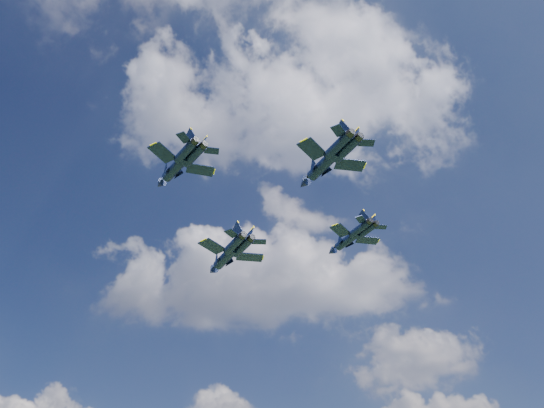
% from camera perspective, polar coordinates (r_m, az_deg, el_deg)
% --- Properties ---
extents(jet_lead, '(14.54, 16.90, 4.31)m').
position_cam_1_polar(jet_lead, '(107.30, -5.09, -5.79)').
color(jet_lead, black).
extents(jet_left, '(13.33, 13.46, 3.64)m').
position_cam_1_polar(jet_left, '(88.28, -10.45, 3.74)').
color(jet_left, black).
extents(jet_right, '(11.99, 13.41, 3.47)m').
position_cam_1_polar(jet_right, '(103.08, 8.01, -3.92)').
color(jet_right, black).
extents(jet_slot, '(13.20, 15.18, 3.89)m').
position_cam_1_polar(jet_slot, '(85.98, 5.39, 4.10)').
color(jet_slot, black).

